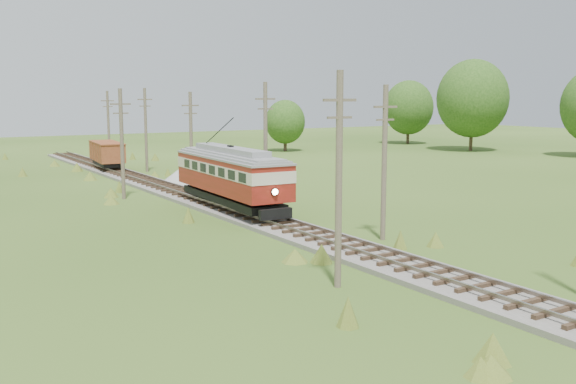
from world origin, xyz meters
TOP-DOWN VIEW (x-y plane):
  - railbed_main at (0.00, 34.00)m, footprint 3.60×96.00m
  - streetcar at (-0.00, 30.25)m, footprint 3.69×13.28m
  - gondola at (0.00, 59.97)m, footprint 3.33×8.05m
  - gravel_pile at (2.84, 46.14)m, footprint 3.70×3.92m
  - utility_pole_r_2 at (3.30, 18.00)m, footprint 1.60×0.30m
  - utility_pole_r_3 at (3.20, 31.00)m, footprint 1.60×0.30m
  - utility_pole_r_4 at (3.00, 44.00)m, footprint 1.60×0.30m
  - utility_pole_r_5 at (3.40, 57.00)m, footprint 1.60×0.30m
  - utility_pole_r_6 at (3.20, 70.00)m, footprint 1.60×0.30m
  - utility_pole_l_a at (-4.20, 12.00)m, footprint 1.60×0.30m
  - utility_pole_l_b at (-4.50, 40.00)m, footprint 1.60×0.30m
  - tree_right_4 at (54.00, 58.00)m, footprint 10.50×10.50m
  - tree_right_5 at (56.00, 74.00)m, footprint 8.40×8.40m
  - tree_mid_b at (30.00, 72.00)m, footprint 5.88×5.88m

SIDE VIEW (x-z plane):
  - railbed_main at x=0.00m, z-range -0.09..0.48m
  - gravel_pile at x=2.84m, z-range -0.04..1.30m
  - gondola at x=0.00m, z-range 0.67..3.27m
  - streetcar at x=0.00m, z-range -0.25..5.78m
  - utility_pole_r_4 at x=3.00m, z-range 0.12..8.52m
  - tree_mid_b at x=30.00m, z-range 0.54..8.12m
  - utility_pole_r_2 at x=3.30m, z-range 0.12..8.72m
  - utility_pole_l_b at x=-4.50m, z-range 0.12..8.72m
  - utility_pole_r_6 at x=3.20m, z-range 0.12..8.82m
  - utility_pole_r_5 at x=3.40m, z-range 0.13..9.03m
  - utility_pole_r_3 at x=3.20m, z-range 0.13..9.13m
  - utility_pole_l_a at x=-4.20m, z-range 0.13..9.13m
  - tree_right_5 at x=56.00m, z-range 0.78..11.60m
  - tree_right_4 at x=54.00m, z-range 0.98..14.51m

